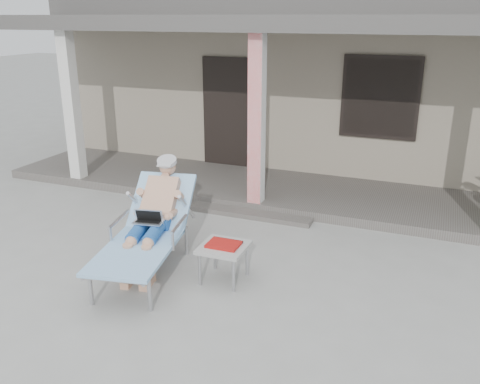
% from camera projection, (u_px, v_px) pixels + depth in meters
% --- Properties ---
extents(ground, '(60.00, 60.00, 0.00)m').
position_uv_depth(ground, '(197.00, 267.00, 6.37)').
color(ground, '#9E9E99').
rests_on(ground, ground).
extents(house, '(10.40, 5.40, 3.30)m').
position_uv_depth(house, '(322.00, 77.00, 11.52)').
color(house, gray).
rests_on(house, ground).
extents(porch_deck, '(10.00, 2.00, 0.15)m').
position_uv_depth(porch_deck, '(272.00, 190.00, 8.98)').
color(porch_deck, '#605B56').
rests_on(porch_deck, ground).
extents(porch_overhang, '(10.00, 2.30, 2.85)m').
position_uv_depth(porch_overhang, '(275.00, 29.00, 8.04)').
color(porch_overhang, silver).
rests_on(porch_overhang, porch_deck).
extents(porch_step, '(2.00, 0.30, 0.07)m').
position_uv_depth(porch_step, '(249.00, 214.00, 7.98)').
color(porch_step, '#605B56').
rests_on(porch_step, ground).
extents(lounger, '(1.14, 2.12, 1.33)m').
position_uv_depth(lounger, '(149.00, 205.00, 6.15)').
color(lounger, '#B7B7BC').
rests_on(lounger, ground).
extents(side_table, '(0.54, 0.54, 0.48)m').
position_uv_depth(side_table, '(224.00, 249.00, 5.94)').
color(side_table, '#A4A4A0').
rests_on(side_table, ground).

